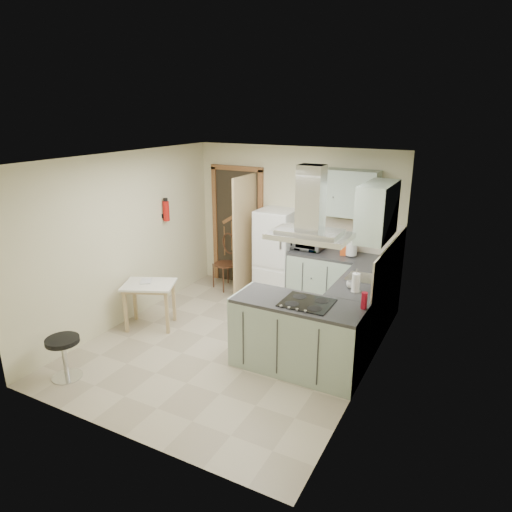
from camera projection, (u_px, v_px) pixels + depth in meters
The scene contains 28 objects.
floor at pixel (233, 343), 6.25m from camera, with size 4.20×4.20×0.00m, color tan.
ceiling at pixel (230, 158), 5.48m from camera, with size 4.20×4.20×0.00m, color silver.
back_wall at pixel (295, 222), 7.63m from camera, with size 3.60×3.60×0.00m, color beige.
left_wall at pixel (125, 239), 6.65m from camera, with size 4.20×4.20×0.00m, color beige.
right_wall at pixel (371, 280), 5.07m from camera, with size 4.20×4.20×0.00m, color beige.
doorway at pixel (237, 227), 8.15m from camera, with size 1.10×0.12×2.10m, color brown.
fridge at pixel (276, 254), 7.62m from camera, with size 0.60×0.60×1.50m, color white.
counter_back at pixel (324, 279), 7.33m from camera, with size 1.08×0.60×0.90m, color #9EB2A0.
counter_right at pixel (365, 304), 6.39m from camera, with size 0.60×1.95×0.90m, color #9EB2A0.
splashback at pixel (350, 235), 7.23m from camera, with size 1.68×0.02×0.50m, color beige.
wall_cabinet_back at pixel (350, 193), 6.88m from camera, with size 0.85×0.35×0.70m, color #9EB2A0.
wall_cabinet_right at pixel (378, 211), 5.68m from camera, with size 0.35×0.90×0.70m, color #9EB2A0.
peninsula at pixel (298, 336), 5.50m from camera, with size 1.55×0.65×0.90m, color #9EB2A0.
hob at pixel (307, 303), 5.32m from camera, with size 0.58×0.50×0.01m, color black.
extractor_hood at pixel (309, 236), 5.07m from camera, with size 0.90×0.55×0.10m, color silver.
sink at pixel (364, 278), 6.11m from camera, with size 0.45×0.40×0.01m, color silver.
fire_extinguisher at pixel (166, 211), 7.31m from camera, with size 0.10×0.10×0.32m, color #B2140F.
drop_leaf_table at pixel (150, 305), 6.65m from camera, with size 0.72×0.54×0.67m, color #D4B082.
bentwood_chair at pixel (225, 264), 8.05m from camera, with size 0.40×0.40×0.89m, color #4E281A.
stool at pixel (65, 358), 5.38m from camera, with size 0.39×0.39×0.52m, color black.
microwave at pixel (306, 239), 7.36m from camera, with size 0.57×0.39×0.32m, color black.
kettle at pixel (352, 248), 6.98m from camera, with size 0.17×0.17×0.25m, color silver.
cereal_box at pixel (343, 243), 7.09m from camera, with size 0.09×0.22×0.33m, color #D54F19.
soap_bottle at pixel (377, 269), 6.21m from camera, with size 0.08×0.08×0.17m, color #B9BAC6.
paper_towel at pixel (356, 282), 5.62m from camera, with size 0.10×0.10×0.25m, color white.
cup at pixel (351, 285), 5.77m from camera, with size 0.11×0.11×0.09m, color white.
red_bottle at pixel (364, 301), 5.15m from camera, with size 0.07×0.07×0.20m, color maroon.
book at pixel (140, 279), 6.59m from camera, with size 0.16×0.21×0.09m, color maroon.
Camera 1 is at (2.87, -4.79, 3.07)m, focal length 32.00 mm.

